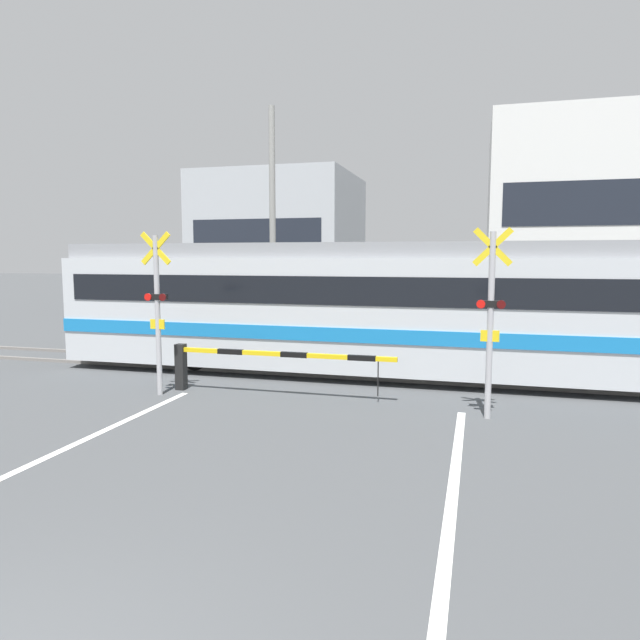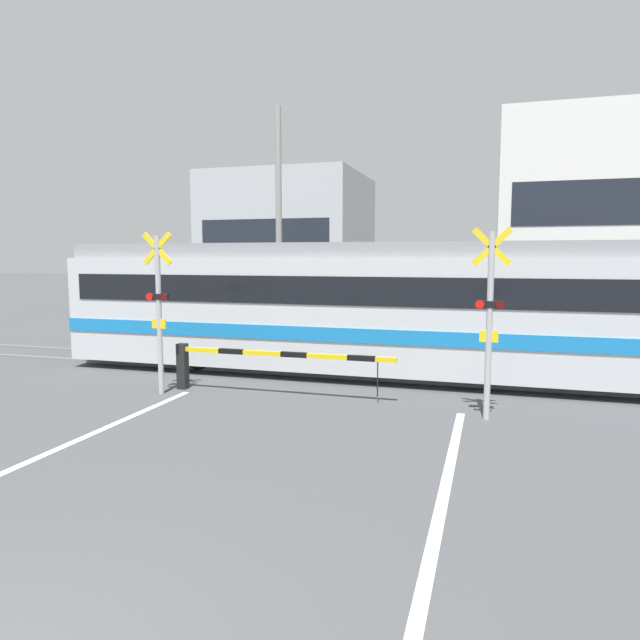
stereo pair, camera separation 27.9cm
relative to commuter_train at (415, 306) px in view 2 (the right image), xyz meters
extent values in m
cube|color=gray|center=(-1.59, -0.72, -1.68)|extent=(50.00, 0.10, 0.08)
cube|color=gray|center=(-1.59, 0.72, -1.68)|extent=(50.00, 0.10, 0.08)
cube|color=white|center=(1.26, -9.23, -1.71)|extent=(0.14, 12.43, 0.01)
cube|color=silver|center=(0.00, 0.00, -0.18)|extent=(17.46, 2.80, 2.61)
cube|color=gray|center=(0.00, 0.00, 1.31)|extent=(17.29, 2.46, 0.36)
cube|color=#197AC6|center=(0.00, 0.00, -0.57)|extent=(17.48, 2.86, 0.32)
cube|color=black|center=(0.00, 0.00, 0.41)|extent=(16.77, 2.84, 0.64)
cube|color=black|center=(-8.74, 0.00, 0.41)|extent=(0.03, 1.96, 0.80)
cylinder|color=black|center=(-5.41, -0.72, -1.34)|extent=(0.76, 0.12, 0.76)
cylinder|color=black|center=(-5.41, 0.72, -1.34)|extent=(0.76, 0.12, 0.76)
cube|color=black|center=(-4.68, -2.71, -1.22)|extent=(0.20, 0.20, 1.00)
cube|color=yellow|center=(-2.34, -2.71, -0.83)|extent=(4.70, 0.09, 0.09)
cube|color=black|center=(-3.51, -2.71, -0.83)|extent=(0.56, 0.10, 0.10)
cube|color=black|center=(-2.10, -2.71, -0.83)|extent=(0.56, 0.10, 0.10)
cube|color=black|center=(-0.69, -2.71, -0.83)|extent=(0.56, 0.10, 0.10)
cylinder|color=black|center=(-0.36, -2.71, -1.23)|extent=(0.02, 0.02, 0.71)
cube|color=black|center=(1.51, 3.17, -1.22)|extent=(0.20, 0.20, 1.00)
cube|color=yellow|center=(-0.84, 3.17, -0.83)|extent=(4.70, 0.09, 0.09)
cube|color=black|center=(0.33, 3.17, -0.83)|extent=(0.56, 0.10, 0.10)
cube|color=black|center=(-1.07, 3.17, -0.83)|extent=(0.56, 0.10, 0.10)
cube|color=black|center=(-2.48, 3.17, -0.83)|extent=(0.56, 0.10, 0.10)
cylinder|color=black|center=(-2.81, 3.17, -1.23)|extent=(0.02, 0.02, 0.71)
cylinder|color=#B2B2B7|center=(-4.88, -3.25, -0.06)|extent=(0.11, 0.11, 3.31)
cube|color=yellow|center=(-4.88, -3.25, 1.33)|extent=(0.68, 0.04, 0.68)
cube|color=yellow|center=(-4.88, -3.25, 1.33)|extent=(0.68, 0.04, 0.68)
cube|color=black|center=(-4.88, -3.25, 0.34)|extent=(0.44, 0.12, 0.12)
cylinder|color=red|center=(-5.05, -3.33, 0.34)|extent=(0.15, 0.03, 0.15)
cylinder|color=#4C0C0C|center=(-4.71, -3.33, 0.34)|extent=(0.15, 0.03, 0.15)
cube|color=yellow|center=(-4.88, -3.27, -0.23)|extent=(0.32, 0.03, 0.20)
cylinder|color=#B2B2B7|center=(1.71, -3.25, -0.06)|extent=(0.11, 0.11, 3.31)
cube|color=yellow|center=(1.71, -3.25, 1.33)|extent=(0.68, 0.04, 0.68)
cube|color=yellow|center=(1.71, -3.25, 1.33)|extent=(0.68, 0.04, 0.68)
cube|color=black|center=(1.71, -3.25, 0.34)|extent=(0.44, 0.12, 0.12)
cylinder|color=red|center=(1.54, -3.33, 0.34)|extent=(0.15, 0.03, 0.15)
cylinder|color=#4C0C0C|center=(1.88, -3.33, 0.34)|extent=(0.15, 0.03, 0.15)
cube|color=yellow|center=(1.71, -3.27, -0.23)|extent=(0.32, 0.03, 0.20)
cylinder|color=#33384C|center=(-0.44, 4.73, -1.32)|extent=(0.13, 0.13, 0.79)
cylinder|color=#33384C|center=(-0.30, 4.73, -1.32)|extent=(0.13, 0.13, 0.79)
cube|color=maroon|center=(-0.37, 4.73, -0.61)|extent=(0.38, 0.22, 0.63)
sphere|color=tan|center=(-0.37, 4.73, -0.18)|extent=(0.21, 0.21, 0.21)
cube|color=#B2B7BC|center=(-8.98, 16.09, 1.90)|extent=(7.88, 7.52, 7.23)
cube|color=#1E232D|center=(-8.98, 12.32, 2.26)|extent=(6.62, 0.03, 1.45)
cube|color=white|center=(5.14, 16.09, 2.91)|extent=(6.55, 7.52, 9.25)
cube|color=#1E232D|center=(5.14, 12.32, 3.37)|extent=(5.50, 0.03, 1.85)
cylinder|color=gray|center=(-5.63, 5.67, 2.34)|extent=(0.22, 0.22, 8.11)
camera|label=1|loc=(1.49, -13.63, 1.16)|focal=32.00mm
camera|label=2|loc=(1.75, -13.56, 1.16)|focal=32.00mm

